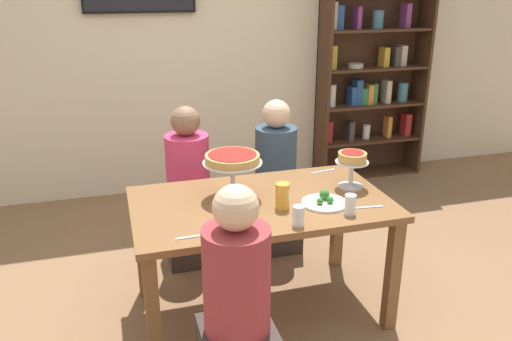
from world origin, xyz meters
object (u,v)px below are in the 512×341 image
diner_near_left (237,320)px  salad_plate_near_diner (324,201)px  diner_far_left (189,198)px  cutlery_fork_far (368,207)px  cutlery_knife_near (323,171)px  cutlery_fork_near (193,237)px  bookshelf (371,67)px  water_glass_clear_near (298,216)px  dining_table (261,216)px  personal_pizza_stand (352,162)px  beer_glass_amber_tall (282,196)px  water_glass_clear_far (350,205)px  salad_plate_far_diner (232,221)px  diner_far_right (275,187)px  deep_dish_pizza_stand (232,161)px

diner_near_left → salad_plate_near_diner: 0.91m
diner_far_left → cutlery_fork_far: 1.33m
cutlery_knife_near → cutlery_fork_near: bearing=24.4°
bookshelf → water_glass_clear_near: 2.91m
dining_table → personal_pizza_stand: personal_pizza_stand is taller
dining_table → beer_glass_amber_tall: size_ratio=9.99×
bookshelf → diner_near_left: bearing=-127.3°
beer_glass_amber_tall → water_glass_clear_far: bearing=-27.9°
dining_table → salad_plate_far_diner: salad_plate_far_diner is taller
dining_table → cutlery_fork_near: 0.57m
diner_near_left → diner_far_right: same height
cutlery_fork_far → water_glass_clear_near: bearing=-161.5°
water_glass_clear_near → cutlery_fork_near: size_ratio=0.61×
diner_far_right → water_glass_clear_far: (0.08, -1.05, 0.30)m
beer_glass_amber_tall → cutlery_fork_far: bearing=-15.4°
cutlery_knife_near → cutlery_fork_far: size_ratio=1.00×
diner_near_left → personal_pizza_stand: 1.25m
bookshelf → diner_far_right: bearing=-138.0°
diner_far_left → water_glass_clear_far: bearing=34.8°
water_glass_clear_far → cutlery_fork_far: water_glass_clear_far is taller
salad_plate_far_diner → water_glass_clear_near: size_ratio=2.03×
dining_table → cutlery_knife_near: size_ratio=8.18×
water_glass_clear_far → cutlery_fork_far: bearing=19.1°
diner_far_right → salad_plate_far_diner: diner_far_right is taller
salad_plate_near_diner → water_glass_clear_far: size_ratio=2.31×
salad_plate_far_diner → cutlery_fork_near: (-0.22, -0.09, -0.01)m
diner_near_left → beer_glass_amber_tall: diner_near_left is taller
water_glass_clear_near → cutlery_knife_near: bearing=57.9°
beer_glass_amber_tall → cutlery_fork_near: (-0.53, -0.20, -0.07)m
bookshelf → cutlery_fork_near: 3.23m
bookshelf → cutlery_knife_near: bearing=-126.0°
cutlery_fork_far → cutlery_knife_near: bearing=97.6°
dining_table → salad_plate_near_diner: salad_plate_near_diner is taller
diner_near_left → diner_far_right: size_ratio=1.00×
salad_plate_near_diner → dining_table: bearing=156.8°
dining_table → water_glass_clear_near: 0.40m
dining_table → beer_glass_amber_tall: bearing=-57.0°
diner_near_left → salad_plate_near_diner: (0.66, 0.57, 0.26)m
deep_dish_pizza_stand → beer_glass_amber_tall: size_ratio=2.33×
diner_far_left → cutlery_fork_far: (0.85, -0.99, 0.25)m
diner_far_left → cutlery_fork_near: size_ratio=6.39×
personal_pizza_stand → cutlery_knife_near: bearing=100.6°
cutlery_fork_near → diner_far_left: bearing=81.1°
deep_dish_pizza_stand → water_glass_clear_near: (0.24, -0.46, -0.17)m
water_glass_clear_far → cutlery_knife_near: (0.12, 0.65, -0.05)m
diner_near_left → dining_table: bearing=-24.5°
water_glass_clear_near → water_glass_clear_far: 0.32m
cutlery_fork_far → diner_far_left: bearing=137.1°
diner_near_left → deep_dish_pizza_stand: 0.95m
salad_plate_near_diner → cutlery_fork_far: salad_plate_near_diner is taller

